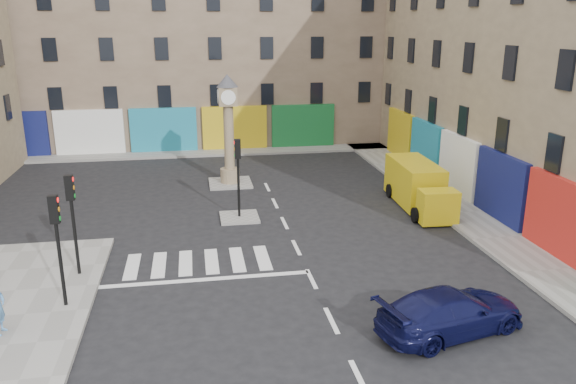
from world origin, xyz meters
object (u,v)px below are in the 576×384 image
object	(u,v)px
traffic_light_left_far	(72,209)
yellow_van	(418,186)
traffic_light_left_near	(57,233)
clock_pillar	(228,123)
traffic_light_island	(238,165)
navy_sedan	(451,312)

from	to	relation	value
traffic_light_left_far	yellow_van	xyz separation A→B (m)	(15.30, 5.72, -1.55)
traffic_light_left_near	clock_pillar	world-z (taller)	clock_pillar
traffic_light_left_near	traffic_light_island	bearing A→B (deg)	51.07
traffic_light_left_near	navy_sedan	distance (m)	12.28
traffic_light_island	yellow_van	bearing A→B (deg)	2.02
navy_sedan	traffic_light_island	bearing A→B (deg)	10.55
traffic_light_left_near	navy_sedan	world-z (taller)	traffic_light_left_near
traffic_light_left_near	yellow_van	size ratio (longest dim) A/B	0.62
traffic_light_left_far	yellow_van	world-z (taller)	traffic_light_left_far
traffic_light_island	navy_sedan	world-z (taller)	traffic_light_island
clock_pillar	yellow_van	bearing A→B (deg)	-32.26
clock_pillar	navy_sedan	xyz separation A→B (m)	(5.32, -17.23, -2.87)
traffic_light_left_near	clock_pillar	size ratio (longest dim) A/B	0.61
traffic_light_left_near	yellow_van	bearing A→B (deg)	27.95
traffic_light_island	yellow_van	xyz separation A→B (m)	(9.00, 0.32, -1.52)
yellow_van	traffic_light_left_far	bearing A→B (deg)	-157.06
traffic_light_island	yellow_van	size ratio (longest dim) A/B	0.62
navy_sedan	traffic_light_left_far	bearing A→B (deg)	48.53
traffic_light_left_far	clock_pillar	xyz separation A→B (m)	(6.30, 11.40, 0.93)
clock_pillar	navy_sedan	world-z (taller)	clock_pillar
navy_sedan	yellow_van	xyz separation A→B (m)	(3.67, 11.55, 0.39)
traffic_light_island	traffic_light_left_near	bearing A→B (deg)	-128.93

